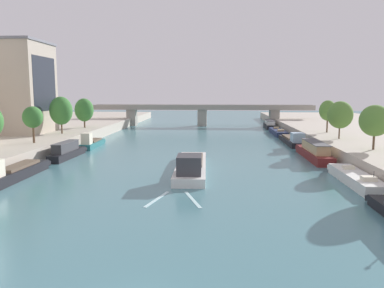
# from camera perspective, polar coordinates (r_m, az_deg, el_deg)

# --- Properties ---
(barge_midriver) EXTENTS (4.37, 20.41, 3.29)m
(barge_midriver) POSITION_cam_1_polar(r_m,az_deg,el_deg) (51.62, -0.13, -3.22)
(barge_midriver) COLOR silver
(barge_midriver) RESTS_ON ground
(wake_behind_barge) EXTENTS (5.60, 5.95, 0.03)m
(wake_behind_barge) POSITION_cam_1_polar(r_m,az_deg,el_deg) (39.32, -2.56, -8.17)
(wake_behind_barge) COLOR silver
(wake_behind_barge) RESTS_ON ground
(moored_boat_left_second) EXTENTS (2.62, 15.28, 3.27)m
(moored_boat_left_second) POSITION_cam_1_polar(r_m,az_deg,el_deg) (51.92, -25.17, -3.87)
(moored_boat_left_second) COLOR black
(moored_boat_left_second) RESTS_ON ground
(moored_boat_left_near) EXTENTS (2.40, 11.91, 2.71)m
(moored_boat_left_near) POSITION_cam_1_polar(r_m,az_deg,el_deg) (65.96, -18.01, -1.02)
(moored_boat_left_near) COLOR black
(moored_boat_left_near) RESTS_ON ground
(moored_boat_left_downstream) EXTENTS (2.37, 10.97, 3.14)m
(moored_boat_left_downstream) POSITION_cam_1_polar(r_m,az_deg,el_deg) (77.12, -14.61, 0.18)
(moored_boat_left_downstream) COLOR #23666B
(moored_boat_left_downstream) RESTS_ON ground
(moored_boat_right_end) EXTENTS (2.81, 13.78, 2.35)m
(moored_boat_right_end) POSITION_cam_1_polar(r_m,az_deg,el_deg) (49.58, 23.05, -4.67)
(moored_boat_right_end) COLOR silver
(moored_boat_right_end) RESTS_ON ground
(moored_boat_right_gap_after) EXTENTS (2.71, 15.89, 2.85)m
(moored_boat_right_gap_after) POSITION_cam_1_polar(r_m,az_deg,el_deg) (64.97, 17.63, -1.08)
(moored_boat_right_gap_after) COLOR maroon
(moored_boat_right_gap_after) RESTS_ON ground
(moored_boat_right_second) EXTENTS (3.12, 16.26, 2.79)m
(moored_boat_right_second) POSITION_cam_1_polar(r_m,az_deg,el_deg) (82.13, 14.69, 0.58)
(moored_boat_right_second) COLOR black
(moored_boat_right_second) RESTS_ON ground
(moored_boat_right_downstream) EXTENTS (2.77, 14.69, 2.34)m
(moored_boat_right_downstream) POSITION_cam_1_polar(r_m,az_deg,el_deg) (99.12, 12.60, 1.75)
(moored_boat_right_downstream) COLOR #1E284C
(moored_boat_right_downstream) RESTS_ON ground
(moored_boat_right_upstream) EXTENTS (3.00, 13.33, 2.47)m
(moored_boat_right_upstream) POSITION_cam_1_polar(r_m,az_deg,el_deg) (115.45, 11.40, 2.82)
(moored_boat_right_upstream) COLOR black
(moored_boat_right_upstream) RESTS_ON ground
(tree_left_far) EXTENTS (3.24, 3.24, 6.02)m
(tree_left_far) POSITION_cam_1_polar(r_m,az_deg,el_deg) (68.37, -22.52, 3.67)
(tree_left_far) COLOR brown
(tree_left_far) RESTS_ON quay_left
(tree_left_second) EXTENTS (4.48, 4.48, 7.40)m
(tree_left_second) POSITION_cam_1_polar(r_m,az_deg,el_deg) (81.66, -18.82, 4.68)
(tree_left_second) COLOR brown
(tree_left_second) RESTS_ON quay_left
(tree_left_distant) EXTENTS (4.30, 4.30, 6.80)m
(tree_left_distant) POSITION_cam_1_polar(r_m,az_deg,el_deg) (93.19, -15.68, 4.87)
(tree_left_distant) COLOR brown
(tree_left_distant) RESTS_ON quay_left
(tree_right_by_lamp) EXTENTS (4.41, 4.41, 6.53)m
(tree_right_by_lamp) POSITION_cam_1_polar(r_m,az_deg,el_deg) (61.79, 25.46, 3.13)
(tree_right_by_lamp) COLOR brown
(tree_right_by_lamp) RESTS_ON quay_right
(tree_right_third) EXTENTS (4.43, 4.43, 6.72)m
(tree_right_third) POSITION_cam_1_polar(r_m,az_deg,el_deg) (73.72, 21.08, 4.05)
(tree_right_third) COLOR brown
(tree_right_third) RESTS_ON quay_right
(tree_right_end_of_row) EXTENTS (3.47, 3.47, 6.62)m
(tree_right_end_of_row) POSITION_cam_1_polar(r_m,az_deg,el_deg) (84.10, 19.46, 4.69)
(tree_right_end_of_row) COLOR brown
(tree_right_end_of_row) RESTS_ON quay_right
(building_left_middle) EXTENTS (15.77, 13.01, 18.48)m
(building_left_middle) POSITION_cam_1_polar(r_m,az_deg,el_deg) (87.07, -25.58, 7.59)
(building_left_middle) COLOR #A89989
(building_left_middle) RESTS_ON quay_left
(bridge_far) EXTENTS (68.64, 4.40, 6.58)m
(bridge_far) POSITION_cam_1_polar(r_m,az_deg,el_deg) (120.97, 1.53, 4.73)
(bridge_far) COLOR gray
(bridge_far) RESTS_ON ground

